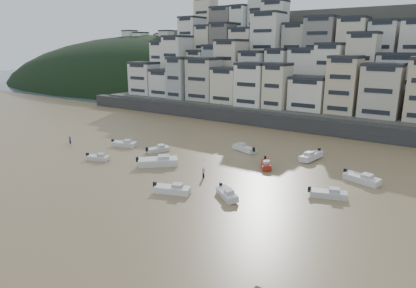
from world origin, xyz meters
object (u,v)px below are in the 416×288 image
Objects in this scene: boat_k at (124,143)px; boat_g at (362,177)px; boat_b at (227,193)px; boat_j at (98,157)px; boat_c at (158,160)px; boat_d at (328,192)px; boat_e at (266,164)px; person_blue at (70,140)px; boat_a at (172,188)px; boat_i at (311,155)px; person_pink at (203,173)px; boat_f at (158,149)px; boat_h at (244,147)px.

boat_g is at bearing -12.12° from boat_k.
boat_b reaches higher than boat_j.
boat_c is 28.24m from boat_d.
boat_e is 2.80× the size of person_blue.
boat_k is (-23.90, 13.36, -0.01)m from boat_a.
boat_i is (4.66, 8.65, 0.20)m from boat_e.
boat_e is at bearing -11.65° from boat_k.
person_blue is at bearing -151.22° from boat_g.
boat_b is 1.14× the size of boat_j.
boat_g is (2.33, 8.48, 0.08)m from boat_d.
person_pink is at bearing -132.25° from boat_g.
boat_a reaches higher than boat_f.
boat_i reaches higher than boat_k.
boat_k is (-29.60, -4.18, 0.08)m from boat_e.
boat_d is at bearing 35.82° from boat_i.
boat_k reaches higher than boat_d.
person_blue is (-53.24, -2.25, 0.15)m from boat_d.
boat_b is at bearing -21.96° from boat_j.
boat_b reaches higher than boat_e.
boat_a reaches higher than boat_k.
boat_a is 1.01× the size of boat_k.
boat_a is at bearing -48.54° from boat_e.
boat_h is 36.35m from person_blue.
boat_h is (-7.90, 6.67, 0.13)m from boat_e.
boat_a is 0.76× the size of boat_c.
boat_d is (11.11, 7.95, 0.02)m from boat_b.
boat_f is (-5.83, 6.44, -0.33)m from boat_c.
boat_j is (-26.50, -13.34, -0.05)m from boat_e.
boat_b is 23.32m from boat_h.
person_blue reaches higher than boat_a.
boat_k is 24.61m from person_pink.
boat_i is at bearing 163.74° from boat_g.
boat_f is 0.88× the size of boat_k.
boat_c reaches higher than boat_e.
boat_c reaches higher than boat_f.
boat_e is 29.67m from boat_j.
person_pink is (-18.26, -3.36, 0.15)m from boat_d.
boat_h reaches higher than boat_f.
boat_a is 12.64m from boat_c.
person_pink is (9.83, -0.49, -0.12)m from boat_c.
boat_d is (18.25, 10.79, -0.03)m from boat_a.
boat_b is 2.94× the size of person_pink.
boat_g is at bearing -59.10° from boat_f.
boat_h is 1.06× the size of boat_k.
person_pink is (-10.37, -18.76, 0.01)m from boat_i.
boat_e is 10.34m from boat_h.
boat_k is (-34.26, -12.83, -0.12)m from boat_i.
boat_j is (-5.13, -10.16, -0.04)m from boat_f.
boat_f is 0.76× the size of boat_i.
boat_d is 0.91× the size of boat_h.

